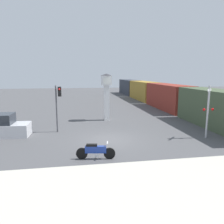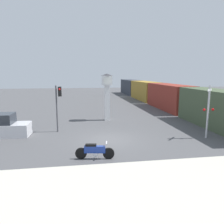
{
  "view_description": "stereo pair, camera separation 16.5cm",
  "coord_description": "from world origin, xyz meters",
  "px_view_note": "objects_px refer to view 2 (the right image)",
  "views": [
    {
      "loc": [
        -2.37,
        -15.52,
        4.89
      ],
      "look_at": [
        0.53,
        1.65,
        1.81
      ],
      "focal_mm": 35.0,
      "sensor_mm": 36.0,
      "label": 1
    },
    {
      "loc": [
        -2.21,
        -15.55,
        4.89
      ],
      "look_at": [
        0.53,
        1.65,
        1.81
      ],
      "focal_mm": 35.0,
      "sensor_mm": 36.0,
      "label": 2
    }
  ],
  "objects_px": {
    "clock_tower": "(107,90)",
    "parked_car": "(1,127)",
    "railroad_crossing_signal": "(208,110)",
    "freight_train": "(155,93)",
    "traffic_light": "(58,100)",
    "motorcycle": "(95,151)"
  },
  "relations": [
    {
      "from": "traffic_light",
      "to": "railroad_crossing_signal",
      "type": "height_order",
      "value": "railroad_crossing_signal"
    },
    {
      "from": "traffic_light",
      "to": "clock_tower",
      "type": "bearing_deg",
      "value": 40.99
    },
    {
      "from": "freight_train",
      "to": "railroad_crossing_signal",
      "type": "distance_m",
      "value": 19.54
    },
    {
      "from": "motorcycle",
      "to": "freight_train",
      "type": "distance_m",
      "value": 25.09
    },
    {
      "from": "clock_tower",
      "to": "railroad_crossing_signal",
      "type": "relative_size",
      "value": 1.21
    },
    {
      "from": "traffic_light",
      "to": "freight_train",
      "type": "bearing_deg",
      "value": 47.78
    },
    {
      "from": "motorcycle",
      "to": "traffic_light",
      "type": "height_order",
      "value": "traffic_light"
    },
    {
      "from": "motorcycle",
      "to": "parked_car",
      "type": "bearing_deg",
      "value": 148.8
    },
    {
      "from": "clock_tower",
      "to": "parked_car",
      "type": "distance_m",
      "value": 10.48
    },
    {
      "from": "freight_train",
      "to": "parked_car",
      "type": "height_order",
      "value": "freight_train"
    },
    {
      "from": "motorcycle",
      "to": "parked_car",
      "type": "relative_size",
      "value": 0.53
    },
    {
      "from": "railroad_crossing_signal",
      "to": "freight_train",
      "type": "bearing_deg",
      "value": 81.38
    },
    {
      "from": "clock_tower",
      "to": "parked_car",
      "type": "bearing_deg",
      "value": -152.72
    },
    {
      "from": "motorcycle",
      "to": "railroad_crossing_signal",
      "type": "height_order",
      "value": "railroad_crossing_signal"
    },
    {
      "from": "motorcycle",
      "to": "clock_tower",
      "type": "relative_size",
      "value": 0.46
    },
    {
      "from": "freight_train",
      "to": "traffic_light",
      "type": "height_order",
      "value": "traffic_light"
    },
    {
      "from": "motorcycle",
      "to": "clock_tower",
      "type": "distance_m",
      "value": 11.08
    },
    {
      "from": "clock_tower",
      "to": "freight_train",
      "type": "xyz_separation_m",
      "value": [
        9.57,
        11.63,
        -1.52
      ]
    },
    {
      "from": "traffic_light",
      "to": "motorcycle",
      "type": "bearing_deg",
      "value": -69.06
    },
    {
      "from": "freight_train",
      "to": "parked_car",
      "type": "bearing_deg",
      "value": -138.81
    },
    {
      "from": "parked_car",
      "to": "clock_tower",
      "type": "bearing_deg",
      "value": 29.59
    },
    {
      "from": "traffic_light",
      "to": "parked_car",
      "type": "xyz_separation_m",
      "value": [
        -4.41,
        -0.63,
        -1.95
      ]
    }
  ]
}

